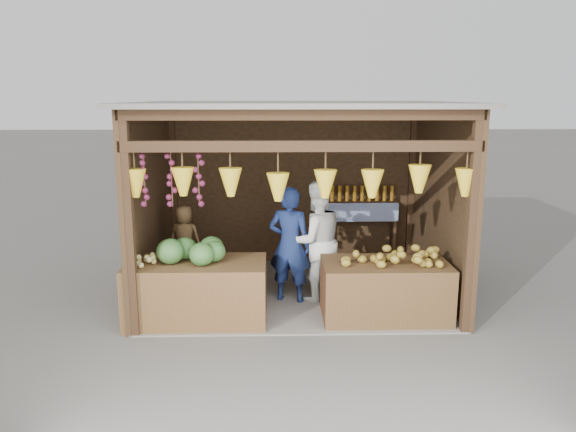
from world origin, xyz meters
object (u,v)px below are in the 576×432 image
object	(u,v)px
man_standing	(290,245)
woman_standing	(316,241)
counter_right	(385,290)
vendor_seated	(185,239)
counter_left	(197,292)

from	to	relation	value
man_standing	woman_standing	bearing A→B (deg)	-149.52
counter_right	vendor_seated	xyz separation A→B (m)	(-2.63, 1.02, 0.42)
vendor_seated	counter_right	bearing A→B (deg)	173.61
woman_standing	counter_left	bearing A→B (deg)	9.10
woman_standing	counter_right	bearing A→B (deg)	121.75
man_standing	vendor_seated	bearing A→B (deg)	1.74
man_standing	woman_standing	xyz separation A→B (m)	(0.36, 0.09, 0.03)
man_standing	vendor_seated	xyz separation A→B (m)	(-1.46, 0.40, -0.01)
counter_left	vendor_seated	size ratio (longest dim) A/B	1.78
counter_right	man_standing	size ratio (longest dim) A/B	0.98
counter_left	vendor_seated	xyz separation A→B (m)	(-0.30, 1.06, 0.41)
vendor_seated	counter_left	bearing A→B (deg)	120.49
man_standing	woman_standing	world-z (taller)	woman_standing
man_standing	woman_standing	distance (m)	0.37
counter_left	vendor_seated	distance (m)	1.17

